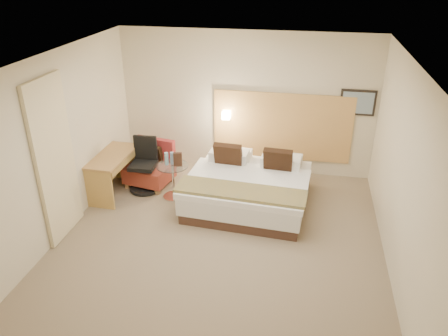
% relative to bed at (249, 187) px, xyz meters
% --- Properties ---
extents(floor, '(4.80, 5.00, 0.02)m').
position_rel_bed_xyz_m(floor, '(-0.27, -1.15, -0.33)').
color(floor, '#816F57').
rests_on(floor, ground).
extents(ceiling, '(4.80, 5.00, 0.02)m').
position_rel_bed_xyz_m(ceiling, '(-0.27, -1.15, 2.39)').
color(ceiling, silver).
rests_on(ceiling, floor).
extents(wall_back, '(4.80, 0.02, 2.70)m').
position_rel_bed_xyz_m(wall_back, '(-0.27, 1.36, 1.03)').
color(wall_back, beige).
rests_on(wall_back, floor).
extents(wall_front, '(4.80, 0.02, 2.70)m').
position_rel_bed_xyz_m(wall_front, '(-0.27, -3.66, 1.03)').
color(wall_front, beige).
rests_on(wall_front, floor).
extents(wall_left, '(0.02, 5.00, 2.70)m').
position_rel_bed_xyz_m(wall_left, '(-2.68, -1.15, 1.03)').
color(wall_left, beige).
rests_on(wall_left, floor).
extents(wall_right, '(0.02, 5.00, 2.70)m').
position_rel_bed_xyz_m(wall_right, '(2.14, -1.15, 1.03)').
color(wall_right, beige).
rests_on(wall_right, floor).
extents(headboard_panel, '(2.60, 0.04, 1.30)m').
position_rel_bed_xyz_m(headboard_panel, '(0.43, 1.32, 0.63)').
color(headboard_panel, tan).
rests_on(headboard_panel, wall_back).
extents(art_frame, '(0.62, 0.03, 0.47)m').
position_rel_bed_xyz_m(art_frame, '(1.75, 1.33, 1.18)').
color(art_frame, black).
rests_on(art_frame, wall_back).
extents(art_canvas, '(0.54, 0.01, 0.39)m').
position_rel_bed_xyz_m(art_canvas, '(1.75, 1.31, 1.18)').
color(art_canvas, '#768EA3').
rests_on(art_canvas, wall_back).
extents(lamp_arm, '(0.02, 0.12, 0.02)m').
position_rel_bed_xyz_m(lamp_arm, '(-0.62, 1.27, 0.83)').
color(lamp_arm, silver).
rests_on(lamp_arm, wall_back).
extents(lamp_shade, '(0.15, 0.15, 0.15)m').
position_rel_bed_xyz_m(lamp_shade, '(-0.62, 1.21, 0.83)').
color(lamp_shade, '#FAE8C3').
rests_on(lamp_shade, wall_back).
extents(curtain, '(0.06, 0.90, 2.42)m').
position_rel_bed_xyz_m(curtain, '(-2.63, -1.40, 0.90)').
color(curtain, beige).
rests_on(curtain, wall_left).
extents(bottle_a, '(0.08, 0.08, 0.22)m').
position_rel_bed_xyz_m(bottle_a, '(-1.43, -0.03, 0.41)').
color(bottle_a, '#7FB0C5').
rests_on(bottle_a, side_table).
extents(bottle_b, '(0.08, 0.08, 0.22)m').
position_rel_bed_xyz_m(bottle_b, '(-1.34, 0.01, 0.41)').
color(bottle_b, '#82A2CA').
rests_on(bottle_b, side_table).
extents(menu_folder, '(0.15, 0.08, 0.25)m').
position_rel_bed_xyz_m(menu_folder, '(-1.23, -0.04, 0.43)').
color(menu_folder, '#392117').
rests_on(menu_folder, side_table).
extents(bed, '(2.11, 2.07, 0.97)m').
position_rel_bed_xyz_m(bed, '(0.00, 0.00, 0.00)').
color(bed, '#412920').
rests_on(bed, floor).
extents(lounge_chair, '(0.89, 0.81, 0.82)m').
position_rel_bed_xyz_m(lounge_chair, '(-1.90, 0.39, 0.01)').
color(lounge_chair, tan).
rests_on(lounge_chair, floor).
extents(side_table, '(0.66, 0.66, 0.62)m').
position_rel_bed_xyz_m(side_table, '(-1.33, -0.05, 0.03)').
color(side_table, silver).
rests_on(side_table, floor).
extents(desk, '(0.59, 1.20, 0.74)m').
position_rel_bed_xyz_m(desk, '(-2.39, -0.09, 0.27)').
color(desk, '#A67741').
rests_on(desk, floor).
extents(desk_chair, '(0.57, 0.57, 0.97)m').
position_rel_bed_xyz_m(desk_chair, '(-1.92, 0.15, 0.09)').
color(desk_chair, black).
rests_on(desk_chair, floor).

